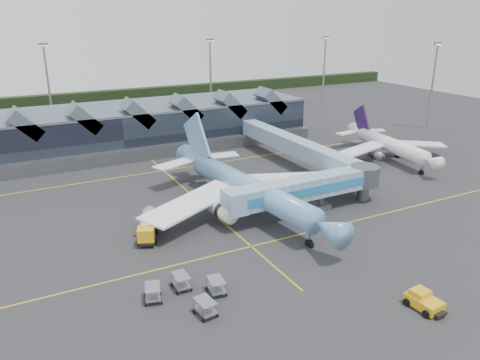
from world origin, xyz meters
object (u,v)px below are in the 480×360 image
fuel_truck (148,224)px  pushback_tug (424,301)px  regional_jet (389,144)px  jet_bridge (315,187)px  main_airliner (245,186)px

fuel_truck → pushback_tug: size_ratio=2.02×
regional_jet → jet_bridge: 34.35m
main_airliner → pushback_tug: 32.45m
regional_jet → main_airliner: bearing=-157.8°
jet_bridge → regional_jet: bearing=26.4°
main_airliner → fuel_truck: 16.53m
regional_jet → fuel_truck: 57.47m
regional_jet → pushback_tug: (-35.59, -42.13, -2.36)m
main_airliner → jet_bridge: (9.39, -5.62, 0.11)m
regional_jet → jet_bridge: bearing=-144.7°
regional_jet → fuel_truck: bearing=-159.9°
jet_bridge → fuel_truck: (-25.66, 3.71, -2.38)m
jet_bridge → main_airliner: bearing=148.2°
pushback_tug → jet_bridge: bearing=75.2°
pushback_tug → fuel_truck: bearing=120.5°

